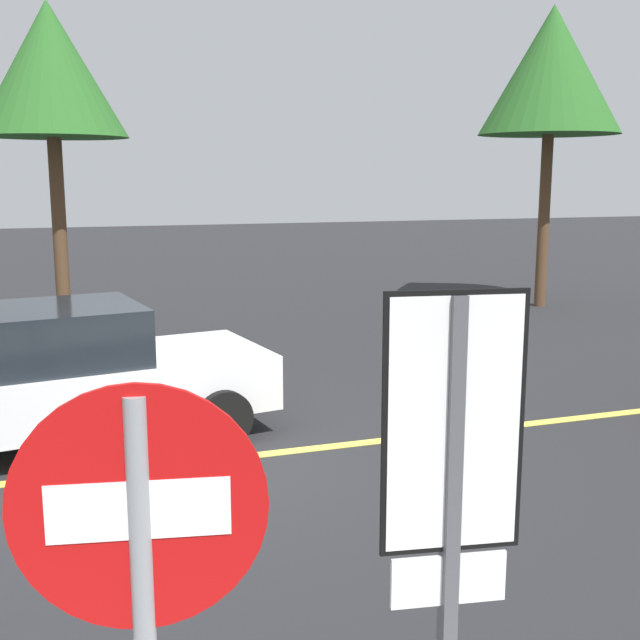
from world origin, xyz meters
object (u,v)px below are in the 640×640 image
(car_white_near_curb, at_px, (53,376))
(speed_limit_sign, at_px, (451,492))
(tree_centre_verge, at_px, (551,72))
(tree_left_verge, at_px, (50,72))
(stop_sign, at_px, (144,622))

(car_white_near_curb, bearing_deg, speed_limit_sign, -76.89)
(tree_centre_verge, bearing_deg, tree_left_verge, -171.38)
(speed_limit_sign, relative_size, car_white_near_curb, 0.53)
(stop_sign, relative_size, tree_centre_verge, 0.36)
(stop_sign, height_order, speed_limit_sign, speed_limit_sign)
(tree_left_verge, height_order, tree_centre_verge, tree_centre_verge)
(speed_limit_sign, height_order, tree_centre_verge, tree_centre_verge)
(tree_centre_verge, bearing_deg, car_white_near_curb, -148.63)
(speed_limit_sign, height_order, car_white_near_curb, speed_limit_sign)
(stop_sign, height_order, tree_left_verge, tree_left_verge)
(stop_sign, distance_m, car_white_near_curb, 6.55)
(car_white_near_curb, relative_size, tree_centre_verge, 0.73)
(car_white_near_curb, xyz_separation_m, tree_left_verge, (0.17, 4.82, 3.75))
(tree_left_verge, bearing_deg, stop_sign, -89.34)
(speed_limit_sign, height_order, tree_left_verge, tree_left_verge)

